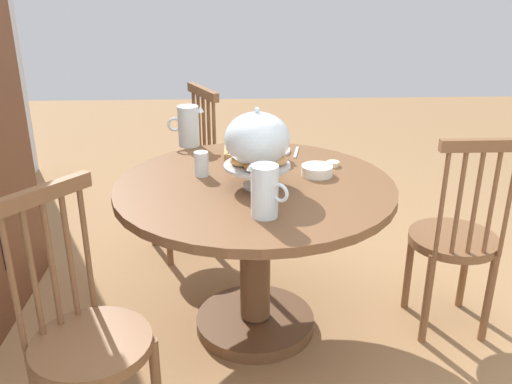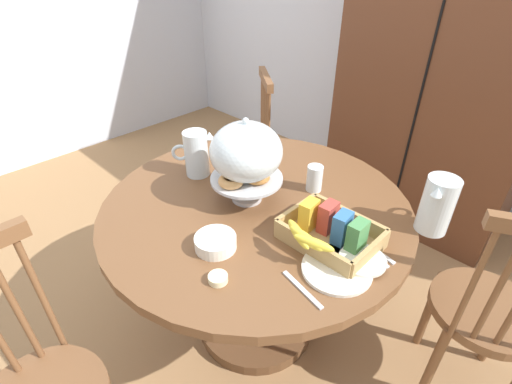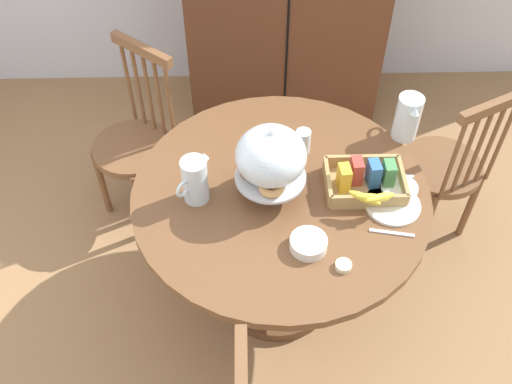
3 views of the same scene
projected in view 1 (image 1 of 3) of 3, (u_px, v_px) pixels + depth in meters
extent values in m
plane|color=#997047|center=(268.00, 339.00, 2.59)|extent=(10.00, 10.00, 0.00)
cylinder|color=brown|center=(255.00, 188.00, 2.41)|extent=(1.21, 1.21, 0.04)
cylinder|color=brown|center=(255.00, 256.00, 2.53)|extent=(0.14, 0.14, 0.63)
cylinder|color=brown|center=(255.00, 321.00, 2.67)|extent=(0.56, 0.56, 0.06)
cylinder|color=brown|center=(92.00, 345.00, 1.84)|extent=(0.40, 0.40, 0.04)
cylinder|color=brown|center=(105.00, 362.00, 2.10)|extent=(0.04, 0.04, 0.45)
cylinder|color=brown|center=(13.00, 286.00, 1.73)|extent=(0.02, 0.02, 0.48)
cylinder|color=brown|center=(33.00, 276.00, 1.78)|extent=(0.02, 0.02, 0.48)
cylinder|color=brown|center=(52.00, 267.00, 1.83)|extent=(0.02, 0.02, 0.48)
cylinder|color=brown|center=(70.00, 259.00, 1.89)|extent=(0.02, 0.02, 0.48)
cylinder|color=brown|center=(87.00, 251.00, 1.94)|extent=(0.02, 0.02, 0.48)
cube|color=brown|center=(41.00, 194.00, 1.73)|extent=(0.30, 0.25, 0.05)
cylinder|color=brown|center=(453.00, 240.00, 2.54)|extent=(0.40, 0.40, 0.04)
cylinder|color=brown|center=(465.00, 267.00, 2.76)|extent=(0.04, 0.04, 0.45)
cylinder|color=brown|center=(409.00, 268.00, 2.75)|extent=(0.04, 0.04, 0.45)
cylinder|color=brown|center=(489.00, 298.00, 2.50)|extent=(0.04, 0.04, 0.45)
cylinder|color=brown|center=(427.00, 299.00, 2.49)|extent=(0.04, 0.04, 0.45)
cylinder|color=brown|center=(508.00, 205.00, 2.31)|extent=(0.02, 0.02, 0.48)
cylinder|color=brown|center=(492.00, 205.00, 2.31)|extent=(0.02, 0.02, 0.48)
cylinder|color=brown|center=(475.00, 205.00, 2.30)|extent=(0.02, 0.02, 0.48)
cylinder|color=brown|center=(458.00, 206.00, 2.30)|extent=(0.02, 0.02, 0.48)
cylinder|color=brown|center=(442.00, 206.00, 2.30)|extent=(0.02, 0.02, 0.48)
cube|color=brown|center=(485.00, 145.00, 2.21)|extent=(0.04, 0.36, 0.05)
cylinder|color=brown|center=(181.00, 180.00, 3.24)|extent=(0.40, 0.40, 0.04)
cylinder|color=brown|center=(152.00, 211.00, 3.38)|extent=(0.04, 0.04, 0.45)
cylinder|color=brown|center=(169.00, 229.00, 3.15)|extent=(0.04, 0.04, 0.45)
cylinder|color=brown|center=(195.00, 203.00, 3.50)|extent=(0.04, 0.04, 0.45)
cylinder|color=brown|center=(214.00, 219.00, 3.28)|extent=(0.04, 0.04, 0.45)
cylinder|color=brown|center=(195.00, 131.00, 3.34)|extent=(0.02, 0.02, 0.48)
cylinder|color=brown|center=(199.00, 134.00, 3.28)|extent=(0.02, 0.02, 0.48)
cylinder|color=brown|center=(204.00, 137.00, 3.22)|extent=(0.02, 0.02, 0.48)
cylinder|color=brown|center=(209.00, 140.00, 3.17)|extent=(0.02, 0.02, 0.48)
cylinder|color=brown|center=(214.00, 143.00, 3.11)|extent=(0.02, 0.02, 0.48)
cube|color=brown|center=(203.00, 92.00, 3.13)|extent=(0.34, 0.19, 0.05)
cylinder|color=silver|center=(257.00, 185.00, 2.36)|extent=(0.12, 0.12, 0.02)
cylinder|color=silver|center=(257.00, 177.00, 2.34)|extent=(0.03, 0.03, 0.09)
cylinder|color=silver|center=(257.00, 166.00, 2.32)|extent=(0.28, 0.28, 0.01)
torus|color=#B27033|center=(254.00, 156.00, 2.36)|extent=(0.10, 0.10, 0.03)
torus|color=#D19347|center=(242.00, 160.00, 2.31)|extent=(0.10, 0.10, 0.03)
torus|color=#935628|center=(255.00, 166.00, 2.25)|extent=(0.10, 0.10, 0.03)
torus|color=tan|center=(276.00, 160.00, 2.32)|extent=(0.10, 0.10, 0.03)
ellipsoid|color=silver|center=(257.00, 139.00, 2.28)|extent=(0.27, 0.27, 0.22)
sphere|color=silver|center=(257.00, 110.00, 2.23)|extent=(0.02, 0.02, 0.02)
cylinder|color=silver|center=(265.00, 191.00, 2.05)|extent=(0.10, 0.10, 0.20)
cylinder|color=orange|center=(265.00, 199.00, 2.06)|extent=(0.09, 0.09, 0.14)
cone|color=silver|center=(251.00, 166.00, 2.05)|extent=(0.05, 0.05, 0.03)
torus|color=silver|center=(280.00, 193.00, 2.01)|extent=(0.06, 0.07, 0.07)
cylinder|color=silver|center=(188.00, 126.00, 2.86)|extent=(0.11, 0.11, 0.21)
cylinder|color=white|center=(189.00, 132.00, 2.87)|extent=(0.10, 0.10, 0.14)
cone|color=silver|center=(200.00, 109.00, 2.83)|extent=(0.04, 0.04, 0.03)
torus|color=silver|center=(175.00, 124.00, 2.85)|extent=(0.02, 0.07, 0.07)
cube|color=tan|center=(249.00, 157.00, 2.71)|extent=(0.30, 0.22, 0.01)
cube|color=tan|center=(272.00, 151.00, 2.70)|extent=(0.30, 0.02, 0.07)
cube|color=tan|center=(226.00, 152.00, 2.69)|extent=(0.30, 0.02, 0.07)
cube|color=tan|center=(250.00, 161.00, 2.56)|extent=(0.02, 0.22, 0.07)
cube|color=tan|center=(248.00, 142.00, 2.84)|extent=(0.02, 0.22, 0.07)
cube|color=gold|center=(251.00, 151.00, 2.60)|extent=(0.05, 0.07, 0.11)
cube|color=#B23D33|center=(243.00, 147.00, 2.65)|extent=(0.05, 0.07, 0.11)
cube|color=#336BAD|center=(246.00, 143.00, 2.71)|extent=(0.05, 0.07, 0.11)
cube|color=#47894C|center=(246.00, 139.00, 2.77)|extent=(0.05, 0.07, 0.11)
ellipsoid|color=yellow|center=(278.00, 141.00, 2.65)|extent=(0.14, 0.08, 0.05)
ellipsoid|color=yellow|center=(278.00, 139.00, 2.68)|extent=(0.13, 0.03, 0.05)
ellipsoid|color=yellow|center=(277.00, 137.00, 2.71)|extent=(0.14, 0.08, 0.05)
cylinder|color=white|center=(268.00, 150.00, 2.80)|extent=(0.22, 0.22, 0.01)
cylinder|color=white|center=(252.00, 146.00, 2.83)|extent=(0.15, 0.15, 0.01)
cylinder|color=white|center=(317.00, 170.00, 2.48)|extent=(0.14, 0.14, 0.04)
cylinder|color=silver|center=(201.00, 164.00, 2.47)|extent=(0.06, 0.06, 0.11)
cylinder|color=beige|center=(333.00, 164.00, 2.60)|extent=(0.06, 0.06, 0.02)
cube|color=silver|center=(241.00, 150.00, 2.82)|extent=(0.17, 0.05, 0.01)
cube|color=silver|center=(235.00, 149.00, 2.83)|extent=(0.17, 0.05, 0.01)
cube|color=silver|center=(296.00, 152.00, 2.79)|extent=(0.17, 0.05, 0.01)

